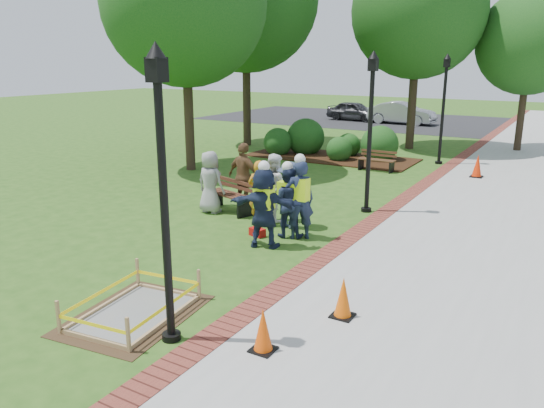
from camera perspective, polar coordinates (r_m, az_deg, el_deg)
The scene contains 33 objects.
ground at distance 11.11m, azimuth -5.41°, elevation -6.04°, with size 100.00×100.00×0.00m, color #285116.
sidewalk at distance 18.80m, azimuth 26.41°, elevation 1.33°, with size 6.00×60.00×0.02m, color #9E9E99.
brick_edging at distance 19.27m, azimuth 16.80°, elevation 2.61°, with size 0.50×60.00×0.03m, color maroon.
mulch_bed at distance 22.65m, azimuth 6.36°, elevation 5.00°, with size 7.00×3.00×0.05m, color #381E0F.
parking_lot at distance 36.09m, azimuth 20.87°, elevation 7.90°, with size 36.00×12.00×0.01m, color black.
wet_concrete_pad at distance 9.00m, azimuth -14.66°, elevation -10.19°, with size 1.96×2.48×0.55m.
bench_near at distance 14.50m, azimuth -4.56°, elevation 0.23°, with size 1.66×0.97×0.85m.
bench_far at distance 20.18m, azimuth 11.15°, elevation 4.18°, with size 1.39×0.49×0.75m.
cone_front at distance 7.69m, azimuth -0.97°, elevation -13.50°, with size 0.34×0.34×0.67m.
cone_back at distance 8.68m, azimuth 7.66°, elevation -10.03°, with size 0.35×0.35×0.70m.
cone_far at distance 19.99m, azimuth 21.22°, elevation 3.77°, with size 0.41×0.41×0.82m.
toolbox at distance 12.51m, azimuth -1.59°, elevation -3.05°, with size 0.38×0.21×0.19m, color #A80D0C.
lamp_near at distance 7.41m, azimuth -11.68°, elevation 2.89°, with size 0.28×0.28×4.26m.
lamp_mid at distance 14.29m, azimuth 10.54°, elevation 8.81°, with size 0.28×0.28×4.26m.
lamp_far at distance 21.94m, azimuth 18.00°, elevation 10.51°, with size 0.28×0.28×4.26m.
tree_left at distance 20.05m, azimuth -9.42°, elevation 20.52°, with size 5.82×5.82×8.84m.
tree_back at distance 25.55m, azimuth 15.48°, elevation 19.37°, with size 5.90×5.90×9.04m.
tree_right at distance 26.56m, azimuth 26.00°, elevation 15.36°, with size 4.55×4.55×7.03m.
shrub_a at distance 23.38m, azimuth 0.63°, elevation 5.37°, with size 1.25×1.25×1.25m, color #134416.
shrub_b at distance 23.71m, azimuth 3.61°, elevation 5.48°, with size 1.66×1.66×1.66m, color #134416.
shrub_c at distance 22.11m, azimuth 7.20°, elevation 4.67°, with size 1.06×1.06×1.06m, color #134416.
shrub_d at distance 22.44m, azimuth 11.41°, elevation 4.65°, with size 1.54×1.54×1.54m, color #134416.
shrub_e at distance 23.26m, azimuth 8.17°, elevation 5.16°, with size 1.05×1.05×1.05m, color #134416.
casual_person_a at distance 14.35m, azimuth -6.65°, elevation 2.34°, with size 0.55×0.37×1.68m.
casual_person_b at distance 13.09m, azimuth -1.35°, elevation 1.14°, with size 0.57×0.42×1.66m.
casual_person_c at distance 13.57m, azimuth 0.29°, elevation 1.81°, with size 0.66×0.60×1.73m.
casual_person_d at distance 14.55m, azimuth -3.03°, elevation 2.96°, with size 0.65×0.47×1.85m.
casual_person_e at distance 12.96m, azimuth 1.91°, elevation 0.96°, with size 0.55×0.37×1.65m.
hivis_worker_a at distance 11.56m, azimuth -0.86°, elevation -0.11°, with size 0.65×0.50×1.94m.
hivis_worker_b at distance 12.12m, azimuth 2.97°, elevation 0.71°, with size 0.70×0.66×1.99m.
hivis_worker_c at distance 12.26m, azimuth 1.65°, elevation 0.47°, with size 0.62×0.52×1.80m.
parked_car_a at distance 36.99m, azimuth 8.84°, elevation 8.86°, with size 4.32×1.88×1.41m, color #29292C.
parked_car_b at distance 35.59m, azimuth 13.70°, elevation 8.37°, with size 4.68×2.04×1.53m, color #95959A.
Camera 1 is at (6.15, -8.33, 4.03)m, focal length 35.00 mm.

